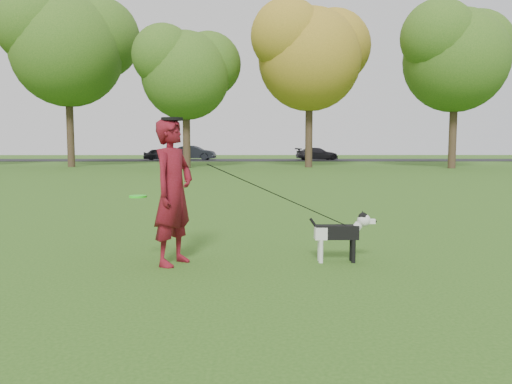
{
  "coord_description": "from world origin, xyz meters",
  "views": [
    {
      "loc": [
        0.23,
        -6.81,
        1.63
      ],
      "look_at": [
        0.28,
        0.05,
        0.95
      ],
      "focal_mm": 35.0,
      "sensor_mm": 36.0,
      "label": 1
    }
  ],
  "objects_px": {
    "car_mid": "(194,153)",
    "car_left": "(160,154)",
    "man": "(173,192)",
    "dog": "(342,231)",
    "car_right": "(317,154)"
  },
  "relations": [
    {
      "from": "dog",
      "to": "car_mid",
      "type": "xyz_separation_m",
      "value": [
        -6.71,
        40.1,
        0.26
      ]
    },
    {
      "from": "man",
      "to": "car_left",
      "type": "distance_m",
      "value": 40.92
    },
    {
      "from": "man",
      "to": "car_right",
      "type": "height_order",
      "value": "man"
    },
    {
      "from": "dog",
      "to": "car_right",
      "type": "distance_m",
      "value": 40.39
    },
    {
      "from": "car_left",
      "to": "car_right",
      "type": "height_order",
      "value": "car_right"
    },
    {
      "from": "car_left",
      "to": "dog",
      "type": "bearing_deg",
      "value": 177.6
    },
    {
      "from": "dog",
      "to": "car_mid",
      "type": "bearing_deg",
      "value": 99.5
    },
    {
      "from": "car_right",
      "to": "car_left",
      "type": "bearing_deg",
      "value": 78.45
    },
    {
      "from": "car_mid",
      "to": "car_left",
      "type": "bearing_deg",
      "value": 97.25
    },
    {
      "from": "car_left",
      "to": "car_mid",
      "type": "height_order",
      "value": "car_mid"
    },
    {
      "from": "car_left",
      "to": "car_mid",
      "type": "relative_size",
      "value": 0.77
    },
    {
      "from": "dog",
      "to": "car_right",
      "type": "xyz_separation_m",
      "value": [
        4.88,
        40.1,
        0.17
      ]
    },
    {
      "from": "man",
      "to": "car_mid",
      "type": "relative_size",
      "value": 0.48
    },
    {
      "from": "man",
      "to": "dog",
      "type": "distance_m",
      "value": 2.34
    },
    {
      "from": "man",
      "to": "car_left",
      "type": "bearing_deg",
      "value": 36.42
    }
  ]
}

